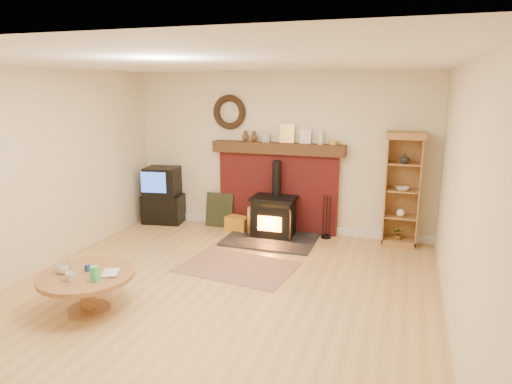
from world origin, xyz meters
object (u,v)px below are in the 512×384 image
(curio_cabinet, at_px, (402,189))
(wood_stove, at_px, (273,218))
(coffee_table, at_px, (86,281))
(tv_unit, at_px, (163,196))

(curio_cabinet, bearing_deg, wood_stove, -171.62)
(coffee_table, bearing_deg, wood_stove, 68.07)
(coffee_table, bearing_deg, curio_cabinet, 46.32)
(curio_cabinet, distance_m, coffee_table, 4.56)
(wood_stove, bearing_deg, coffee_table, -111.93)
(wood_stove, relative_size, coffee_table, 1.39)
(wood_stove, distance_m, coffee_table, 3.23)
(wood_stove, height_order, tv_unit, wood_stove)
(wood_stove, xyz_separation_m, coffee_table, (-1.21, -2.99, 0.03))
(coffee_table, bearing_deg, tv_unit, 105.43)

